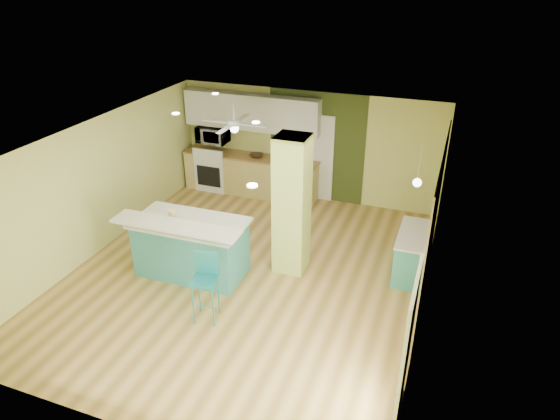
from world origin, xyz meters
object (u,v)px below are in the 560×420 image
object	(u,v)px
peninsula	(191,246)
canister	(173,215)
side_counter	(412,253)
fruit_bowl	(256,156)
bar_stool	(206,276)

from	to	relation	value
peninsula	canister	distance (m)	0.64
side_counter	fruit_bowl	distance (m)	4.42
side_counter	fruit_bowl	world-z (taller)	fruit_bowl
bar_stool	fruit_bowl	world-z (taller)	bar_stool
peninsula	side_counter	distance (m)	3.89
bar_stool	canister	distance (m)	1.51
side_counter	canister	distance (m)	4.22
peninsula	side_counter	xyz separation A→B (m)	(3.64, 1.35, -0.14)
peninsula	bar_stool	size ratio (longest dim) A/B	1.98
peninsula	fruit_bowl	bearing A→B (deg)	92.35
side_counter	canister	size ratio (longest dim) A/B	6.59
bar_stool	peninsula	bearing A→B (deg)	118.75
peninsula	canister	xyz separation A→B (m)	(-0.28, -0.02, 0.57)
side_counter	fruit_bowl	bearing A→B (deg)	151.14
canister	side_counter	bearing A→B (deg)	19.23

